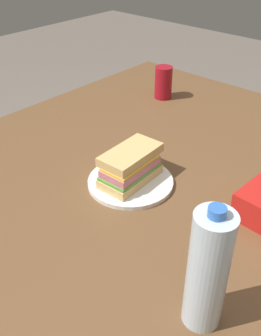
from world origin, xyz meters
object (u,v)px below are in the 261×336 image
object	(u,v)px
dining_table	(134,200)
soda_can_red	(163,82)
paper_plate	(130,182)
sandwich	(131,166)
water_bottle_tall	(208,271)

from	to	relation	value
dining_table	soda_can_red	size ratio (longest dim) A/B	12.68
paper_plate	sandwich	distance (m)	0.05
soda_can_red	water_bottle_tall	bearing A→B (deg)	-137.97
dining_table	paper_plate	distance (m)	0.09
sandwich	water_bottle_tall	xyz separation A→B (m)	(-0.22, -0.37, 0.07)
paper_plate	sandwich	size ratio (longest dim) A/B	1.22
dining_table	water_bottle_tall	size ratio (longest dim) A/B	6.09
soda_can_red	sandwich	bearing A→B (deg)	-150.40
dining_table	paper_plate	xyz separation A→B (m)	(-0.03, -0.01, 0.08)
dining_table	paper_plate	size ratio (longest dim) A/B	6.81
water_bottle_tall	sandwich	bearing A→B (deg)	58.87
dining_table	sandwich	distance (m)	0.13
paper_plate	water_bottle_tall	distance (m)	0.44
dining_table	sandwich	bearing A→B (deg)	-160.67
sandwich	soda_can_red	bearing A→B (deg)	29.60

